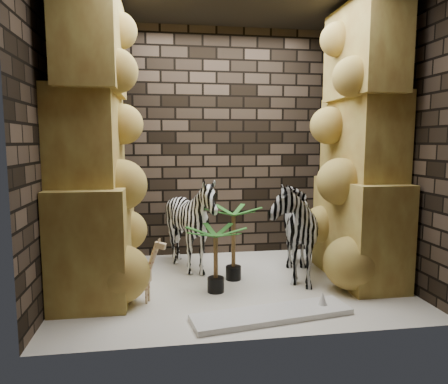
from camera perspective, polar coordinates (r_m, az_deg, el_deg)
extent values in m
plane|color=silver|center=(4.49, 1.18, -12.74)|extent=(3.50, 3.50, 0.00)
plane|color=black|center=(5.46, -1.03, 6.84)|extent=(3.50, 0.00, 3.50)
plane|color=black|center=(3.00, 5.35, 6.68)|extent=(3.50, 0.00, 3.50)
plane|color=black|center=(4.28, -22.65, 6.26)|extent=(0.00, 3.00, 3.00)
plane|color=black|center=(4.84, 22.24, 6.31)|extent=(0.00, 3.00, 3.00)
imported|color=white|center=(4.62, 9.20, -3.78)|extent=(0.78, 1.20, 1.32)
imported|color=white|center=(4.77, -4.58, -5.19)|extent=(1.27, 1.39, 1.02)
cube|color=white|center=(3.72, 6.76, -16.64)|extent=(1.46, 0.57, 0.05)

